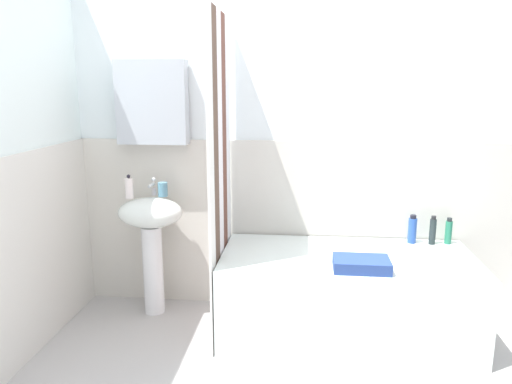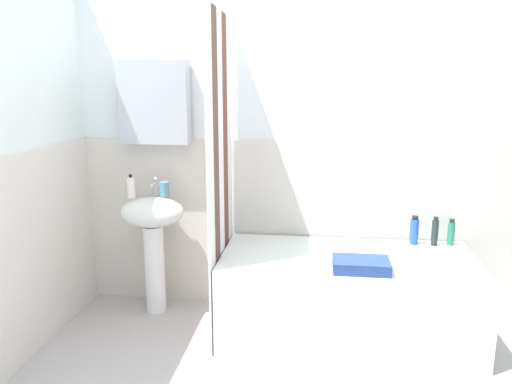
# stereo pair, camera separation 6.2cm
# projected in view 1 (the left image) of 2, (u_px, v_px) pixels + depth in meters

# --- Properties ---
(wall_back_tiled) EXTENTS (3.60, 0.18, 2.40)m
(wall_back_tiled) POSITION_uv_depth(u_px,v_px,m) (291.00, 149.00, 3.30)
(wall_back_tiled) COLOR white
(wall_back_tiled) RESTS_ON ground_plane
(wall_left_tiled) EXTENTS (0.07, 1.81, 2.40)m
(wall_left_tiled) POSITION_uv_depth(u_px,v_px,m) (2.00, 172.00, 2.56)
(wall_left_tiled) COLOR white
(wall_left_tiled) RESTS_ON ground_plane
(sink) EXTENTS (0.44, 0.34, 0.83)m
(sink) POSITION_uv_depth(u_px,v_px,m) (151.00, 230.00, 3.28)
(sink) COLOR white
(sink) RESTS_ON ground_plane
(faucet) EXTENTS (0.03, 0.12, 0.12)m
(faucet) POSITION_uv_depth(u_px,v_px,m) (153.00, 187.00, 3.30)
(faucet) COLOR silver
(faucet) RESTS_ON sink
(soap_dispenser) EXTENTS (0.05, 0.05, 0.16)m
(soap_dispenser) POSITION_uv_depth(u_px,v_px,m) (129.00, 188.00, 3.22)
(soap_dispenser) COLOR white
(soap_dispenser) RESTS_ON sink
(toothbrush_cup) EXTENTS (0.07, 0.07, 0.10)m
(toothbrush_cup) POSITION_uv_depth(u_px,v_px,m) (163.00, 189.00, 3.28)
(toothbrush_cup) COLOR teal
(toothbrush_cup) RESTS_ON sink
(bathtub) EXTENTS (1.57, 0.73, 0.53)m
(bathtub) POSITION_uv_depth(u_px,v_px,m) (346.00, 295.00, 3.06)
(bathtub) COLOR white
(bathtub) RESTS_ON ground_plane
(shower_curtain) EXTENTS (0.01, 0.73, 2.00)m
(shower_curtain) POSITION_uv_depth(u_px,v_px,m) (220.00, 179.00, 2.98)
(shower_curtain) COLOR white
(shower_curtain) RESTS_ON ground_plane
(lotion_bottle) EXTENTS (0.04, 0.04, 0.18)m
(lotion_bottle) POSITION_uv_depth(u_px,v_px,m) (448.00, 232.00, 3.20)
(lotion_bottle) COLOR #267758
(lotion_bottle) RESTS_ON bathtub
(body_wash_bottle) EXTENTS (0.04, 0.04, 0.19)m
(body_wash_bottle) POSITION_uv_depth(u_px,v_px,m) (433.00, 231.00, 3.19)
(body_wash_bottle) COLOR #232E2F
(body_wash_bottle) RESTS_ON bathtub
(shampoo_bottle) EXTENTS (0.06, 0.06, 0.19)m
(shampoo_bottle) POSITION_uv_depth(u_px,v_px,m) (412.00, 230.00, 3.21)
(shampoo_bottle) COLOR #2950A6
(shampoo_bottle) RESTS_ON bathtub
(towel_folded) EXTENTS (0.32, 0.21, 0.07)m
(towel_folded) POSITION_uv_depth(u_px,v_px,m) (361.00, 264.00, 2.75)
(towel_folded) COLOR navy
(towel_folded) RESTS_ON bathtub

